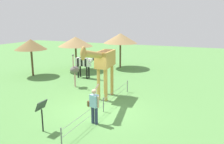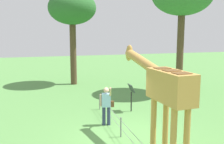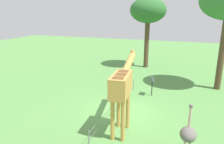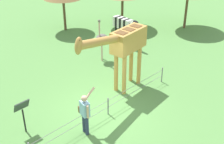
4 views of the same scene
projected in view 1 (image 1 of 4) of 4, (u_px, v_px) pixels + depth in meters
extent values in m
plane|color=#568E47|center=(100.00, 111.00, 11.56)|extent=(60.00, 60.00, 0.00)
cylinder|color=#C69347|center=(106.00, 85.00, 12.88)|extent=(0.18, 0.18, 1.84)
cylinder|color=#C69347|center=(99.00, 84.00, 13.01)|extent=(0.18, 0.18, 1.84)
cylinder|color=#C69347|center=(112.00, 80.00, 13.89)|extent=(0.18, 0.18, 1.84)
cylinder|color=#C69347|center=(105.00, 79.00, 14.03)|extent=(0.18, 0.18, 1.84)
cube|color=#C69347|center=(105.00, 59.00, 13.14)|extent=(1.76, 0.86, 0.90)
cube|color=brown|center=(102.00, 52.00, 12.58)|extent=(0.40, 0.47, 0.02)
cube|color=brown|center=(105.00, 51.00, 13.04)|extent=(0.40, 0.47, 0.02)
cube|color=brown|center=(108.00, 50.00, 13.50)|extent=(0.40, 0.47, 0.02)
cylinder|color=#C69347|center=(93.00, 55.00, 11.41)|extent=(2.40, 0.54, 0.76)
ellipsoid|color=#C69347|center=(83.00, 53.00, 10.28)|extent=(0.42, 0.30, 0.68)
cylinder|color=brown|center=(84.00, 49.00, 10.22)|extent=(0.05, 0.05, 0.14)
cylinder|color=brown|center=(82.00, 49.00, 10.26)|extent=(0.05, 0.05, 0.14)
cylinder|color=navy|center=(93.00, 115.00, 10.16)|extent=(0.14, 0.14, 0.78)
cylinder|color=navy|center=(96.00, 116.00, 10.04)|extent=(0.14, 0.14, 0.78)
cube|color=#8CBFE0|center=(94.00, 101.00, 9.95)|extent=(0.32, 0.41, 0.55)
sphere|color=#D8AD8C|center=(94.00, 92.00, 9.86)|extent=(0.22, 0.22, 0.22)
cylinder|color=#D8AD8C|center=(96.00, 89.00, 10.18)|extent=(0.45, 0.18, 0.45)
cylinder|color=#D8AD8C|center=(98.00, 102.00, 9.83)|extent=(0.08, 0.08, 0.50)
cube|color=brown|center=(90.00, 104.00, 10.08)|extent=(0.16, 0.22, 0.24)
cylinder|color=black|center=(89.00, 72.00, 17.97)|extent=(0.12, 0.12, 0.95)
cylinder|color=black|center=(87.00, 73.00, 17.70)|extent=(0.12, 0.12, 0.95)
cylinder|color=black|center=(80.00, 71.00, 18.31)|extent=(0.12, 0.12, 0.95)
cylinder|color=black|center=(78.00, 72.00, 18.05)|extent=(0.12, 0.12, 0.95)
cube|color=silver|center=(78.00, 62.00, 18.06)|extent=(0.45, 0.19, 0.60)
cube|color=black|center=(80.00, 62.00, 17.98)|extent=(0.45, 0.19, 0.60)
cube|color=silver|center=(81.00, 62.00, 17.91)|extent=(0.45, 0.19, 0.60)
cube|color=black|center=(83.00, 62.00, 17.83)|extent=(0.45, 0.19, 0.60)
cube|color=silver|center=(85.00, 62.00, 17.76)|extent=(0.45, 0.19, 0.60)
cube|color=black|center=(87.00, 62.00, 17.69)|extent=(0.45, 0.19, 0.60)
cube|color=silver|center=(89.00, 63.00, 17.61)|extent=(0.45, 0.19, 0.60)
cylinder|color=silver|center=(92.00, 61.00, 17.48)|extent=(0.22, 0.45, 0.47)
ellipsoid|color=black|center=(94.00, 59.00, 17.33)|extent=(0.20, 0.41, 0.22)
cylinder|color=#CC9E93|center=(75.00, 81.00, 15.52)|extent=(0.07, 0.07, 0.90)
cylinder|color=#CC9E93|center=(75.00, 80.00, 15.73)|extent=(0.07, 0.07, 0.90)
ellipsoid|color=#66605B|center=(75.00, 70.00, 15.46)|extent=(0.70, 0.56, 0.49)
cylinder|color=#CC9E93|center=(73.00, 62.00, 15.20)|extent=(0.08, 0.08, 0.80)
sphere|color=#66605B|center=(73.00, 55.00, 15.10)|extent=(0.14, 0.14, 0.14)
cylinder|color=brown|center=(120.00, 55.00, 21.68)|extent=(0.16, 0.16, 2.30)
cone|color=#997A4C|center=(120.00, 38.00, 21.32)|extent=(3.16, 3.16, 0.91)
cylinder|color=brown|center=(76.00, 58.00, 20.51)|extent=(0.16, 0.16, 2.15)
cone|color=#997A4C|center=(75.00, 41.00, 20.17)|extent=(3.04, 3.04, 0.84)
cylinder|color=brown|center=(32.00, 63.00, 18.62)|extent=(0.16, 0.16, 2.12)
cone|color=brown|center=(31.00, 44.00, 18.29)|extent=(2.51, 2.51, 0.83)
cylinder|color=black|center=(42.00, 121.00, 9.38)|extent=(0.06, 0.06, 0.95)
cube|color=#333D38|center=(41.00, 105.00, 9.23)|extent=(0.56, 0.21, 0.38)
cylinder|color=slate|center=(127.00, 86.00, 14.52)|extent=(0.05, 0.05, 0.75)
cylinder|color=slate|center=(103.00, 105.00, 11.39)|extent=(0.05, 0.05, 0.75)
cylinder|color=slate|center=(61.00, 137.00, 8.26)|extent=(0.05, 0.05, 0.75)
cube|color=slate|center=(103.00, 100.00, 11.33)|extent=(7.00, 0.01, 0.01)
cube|color=slate|center=(103.00, 105.00, 11.40)|extent=(7.00, 0.01, 0.01)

